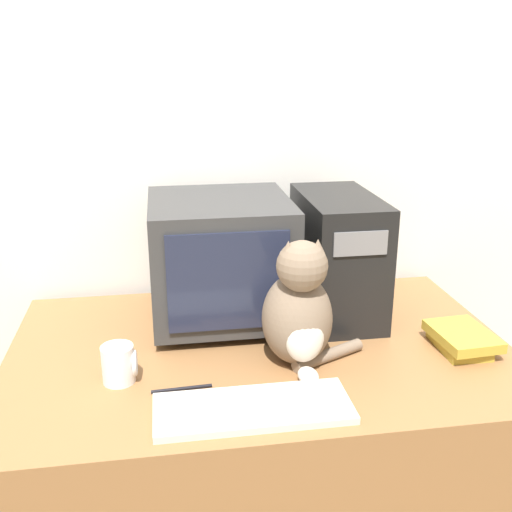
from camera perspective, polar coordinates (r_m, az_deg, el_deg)
wall_back at (r=2.07m, az=-1.96°, el=10.22°), size 7.00×0.05×2.50m
desk at (r=1.93m, az=0.39°, el=-18.67°), size 1.41×0.90×0.77m
crt_monitor at (r=1.83m, az=-3.40°, el=-0.23°), size 0.42×0.44×0.38m
computer_tower at (r=1.89m, az=7.75°, el=0.05°), size 0.22×0.42×0.38m
keyboard at (r=1.44m, az=-0.29°, el=-14.29°), size 0.46×0.18×0.02m
cat at (r=1.58m, az=4.12°, el=-5.32°), size 0.29×0.26×0.35m
book_stack at (r=1.79m, az=18.95°, el=-7.51°), size 0.16×0.21×0.06m
pen at (r=1.53m, az=-7.08°, el=-12.43°), size 0.15×0.02×0.01m
mug at (r=1.57m, az=-12.88°, el=-9.99°), size 0.09×0.08×0.10m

